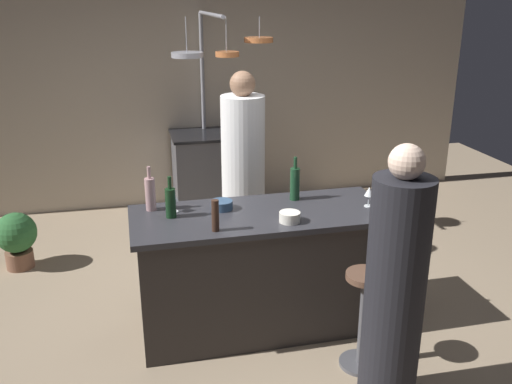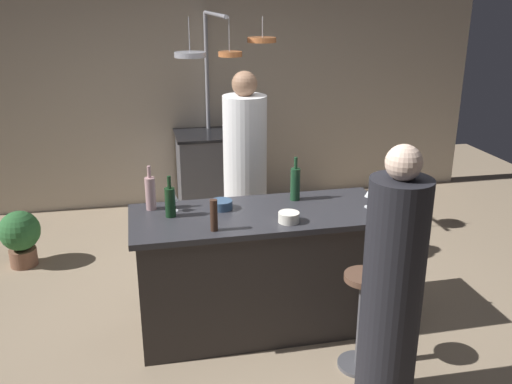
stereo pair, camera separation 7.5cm
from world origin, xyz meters
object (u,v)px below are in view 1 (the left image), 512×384
wine_glass_by_chef (173,198)px  mixing_bowl_ceramic (290,217)px  guest_right (395,292)px  wine_bottle_red (171,202)px  mixing_bowl_blue (222,205)px  pepper_mill (215,216)px  chef (243,181)px  bar_stool_right (363,316)px  stove_range (209,172)px  wine_bottle_green (295,183)px  wine_glass_near_right_guest (369,193)px  potted_plant (17,237)px  wine_bottle_rose (150,193)px

wine_glass_by_chef → mixing_bowl_ceramic: bearing=-26.2°
guest_right → wine_bottle_red: guest_right is taller
mixing_bowl_blue → pepper_mill: bearing=-106.0°
chef → bar_stool_right: (0.45, -1.59, -0.44)m
pepper_mill → wine_bottle_red: 0.40m
stove_range → mixing_bowl_ceramic: 2.70m
guest_right → mixing_bowl_blue: (-0.79, 1.11, 0.18)m
mixing_bowl_ceramic → wine_bottle_green: bearing=68.6°
wine_glass_near_right_guest → guest_right: bearing=-104.7°
chef → potted_plant: bearing=167.4°
wine_bottle_red → potted_plant: bearing=133.4°
wine_bottle_red → wine_bottle_rose: wine_bottle_rose is taller
bar_stool_right → wine_glass_near_right_guest: size_ratio=4.66×
wine_bottle_rose → wine_glass_near_right_guest: size_ratio=2.17×
potted_plant → bar_stool_right: bearing=-40.0°
wine_bottle_rose → wine_glass_by_chef: 0.17m
stove_range → wine_bottle_rose: bearing=-108.4°
chef → potted_plant: 2.08m
mixing_bowl_ceramic → wine_glass_by_chef: bearing=153.8°
chef → guest_right: 2.01m
mixing_bowl_blue → wine_bottle_green: bearing=7.3°
pepper_mill → mixing_bowl_ceramic: 0.51m
mixing_bowl_blue → potted_plant: bearing=141.9°
guest_right → wine_bottle_green: guest_right is taller
pepper_mill → wine_bottle_green: wine_bottle_green is taller
wine_glass_near_right_guest → pepper_mill: bearing=-171.0°
chef → pepper_mill: 1.30m
potted_plant → wine_bottle_red: 1.99m
stove_range → wine_bottle_green: size_ratio=2.74×
wine_bottle_red → wine_bottle_green: 0.93m
wine_bottle_green → wine_glass_by_chef: bearing=-177.0°
pepper_mill → wine_bottle_green: size_ratio=0.65×
wine_bottle_green → mixing_bowl_ceramic: (-0.16, -0.41, -0.09)m
guest_right → wine_bottle_red: 1.57m
guest_right → wine_glass_by_chef: 1.62m
stove_range → pepper_mill: bearing=-97.6°
bar_stool_right → wine_glass_near_right_guest: bearing=66.3°
guest_right → potted_plant: (-2.42, 2.39, -0.45)m
wine_bottle_green → mixing_bowl_blue: bearing=-172.7°
chef → wine_bottle_red: bearing=-127.5°
pepper_mill → wine_bottle_red: size_ratio=0.73×
guest_right → pepper_mill: (-0.89, 0.74, 0.26)m
mixing_bowl_ceramic → pepper_mill: bearing=-176.1°
chef → bar_stool_right: chef is taller
stove_range → potted_plant: 2.16m
wine_bottle_rose → mixing_bowl_ceramic: bearing=-26.2°
wine_bottle_rose → stove_range: bearing=71.6°
wine_glass_near_right_guest → stove_range: bearing=107.2°
mixing_bowl_ceramic → chef: bearing=93.1°
guest_right → mixing_bowl_ceramic: size_ratio=11.40×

